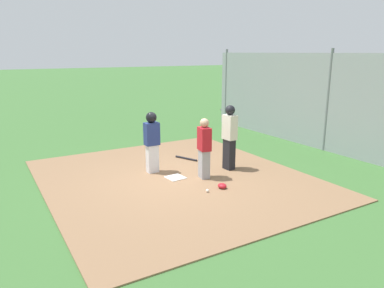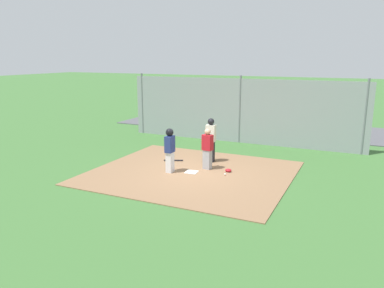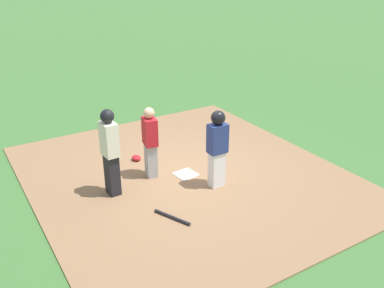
{
  "view_description": "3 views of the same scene",
  "coord_description": "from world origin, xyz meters",
  "px_view_note": "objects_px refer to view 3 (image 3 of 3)",
  "views": [
    {
      "loc": [
        -7.98,
        4.2,
        3.23
      ],
      "look_at": [
        0.67,
        -0.9,
        0.68
      ],
      "focal_mm": 34.05,
      "sensor_mm": 36.0,
      "label": 1
    },
    {
      "loc": [
        -5.69,
        12.14,
        4.25
      ],
      "look_at": [
        0.5,
        -1.11,
        0.83
      ],
      "focal_mm": 35.09,
      "sensor_mm": 36.0,
      "label": 2
    },
    {
      "loc": [
        7.08,
        -4.19,
        4.45
      ],
      "look_at": [
        0.54,
        -0.17,
        1.02
      ],
      "focal_mm": 39.47,
      "sensor_mm": 36.0,
      "label": 3
    }
  ],
  "objects_px": {
    "home_plate": "(186,174)",
    "baseball_bat": "(172,217)",
    "runner": "(217,144)",
    "umpire": "(110,151)",
    "catcher": "(150,142)",
    "baseball": "(153,154)",
    "catcher_mask": "(136,158)"
  },
  "relations": [
    {
      "from": "home_plate",
      "to": "umpire",
      "type": "bearing_deg",
      "value": -93.16
    },
    {
      "from": "umpire",
      "to": "baseball_bat",
      "type": "bearing_deg",
      "value": -71.6
    },
    {
      "from": "umpire",
      "to": "runner",
      "type": "xyz_separation_m",
      "value": [
        0.83,
        1.96,
        -0.0
      ]
    },
    {
      "from": "umpire",
      "to": "baseball",
      "type": "distance_m",
      "value": 2.1
    },
    {
      "from": "home_plate",
      "to": "baseball_bat",
      "type": "distance_m",
      "value": 1.72
    },
    {
      "from": "umpire",
      "to": "catcher_mask",
      "type": "distance_m",
      "value": 1.78
    },
    {
      "from": "catcher_mask",
      "to": "umpire",
      "type": "bearing_deg",
      "value": -41.96
    },
    {
      "from": "catcher",
      "to": "runner",
      "type": "bearing_deg",
      "value": -38.52
    },
    {
      "from": "catcher",
      "to": "baseball",
      "type": "height_order",
      "value": "catcher"
    },
    {
      "from": "catcher_mask",
      "to": "baseball",
      "type": "distance_m",
      "value": 0.45
    },
    {
      "from": "baseball",
      "to": "catcher_mask",
      "type": "bearing_deg",
      "value": -85.75
    },
    {
      "from": "catcher",
      "to": "umpire",
      "type": "relative_size",
      "value": 0.87
    },
    {
      "from": "baseball",
      "to": "catcher",
      "type": "bearing_deg",
      "value": -27.82
    },
    {
      "from": "umpire",
      "to": "catcher_mask",
      "type": "bearing_deg",
      "value": 44.71
    },
    {
      "from": "runner",
      "to": "catcher",
      "type": "bearing_deg",
      "value": 40.99
    },
    {
      "from": "umpire",
      "to": "runner",
      "type": "relative_size",
      "value": 1.08
    },
    {
      "from": "catcher",
      "to": "runner",
      "type": "height_order",
      "value": "runner"
    },
    {
      "from": "home_plate",
      "to": "baseball_bat",
      "type": "bearing_deg",
      "value": -39.15
    },
    {
      "from": "catcher_mask",
      "to": "baseball",
      "type": "relative_size",
      "value": 3.24
    },
    {
      "from": "catcher_mask",
      "to": "baseball",
      "type": "bearing_deg",
      "value": 94.25
    },
    {
      "from": "catcher",
      "to": "home_plate",
      "type": "bearing_deg",
      "value": -18.8
    },
    {
      "from": "catcher",
      "to": "umpire",
      "type": "bearing_deg",
      "value": -154.15
    },
    {
      "from": "umpire",
      "to": "baseball",
      "type": "xyz_separation_m",
      "value": [
        -1.18,
        1.47,
        -0.92
      ]
    },
    {
      "from": "catcher",
      "to": "umpire",
      "type": "xyz_separation_m",
      "value": [
        0.28,
        -1.0,
        0.14
      ]
    },
    {
      "from": "umpire",
      "to": "catcher_mask",
      "type": "height_order",
      "value": "umpire"
    },
    {
      "from": "umpire",
      "to": "baseball_bat",
      "type": "xyz_separation_m",
      "value": [
        1.42,
        0.57,
        -0.93
      ]
    },
    {
      "from": "catcher_mask",
      "to": "runner",
      "type": "bearing_deg",
      "value": 25.33
    },
    {
      "from": "runner",
      "to": "baseball",
      "type": "bearing_deg",
      "value": 13.64
    },
    {
      "from": "catcher_mask",
      "to": "baseball",
      "type": "xyz_separation_m",
      "value": [
        -0.03,
        0.45,
        -0.02
      ]
    },
    {
      "from": "home_plate",
      "to": "runner",
      "type": "relative_size",
      "value": 0.26
    },
    {
      "from": "home_plate",
      "to": "baseball",
      "type": "bearing_deg",
      "value": -171.93
    },
    {
      "from": "baseball_bat",
      "to": "runner",
      "type": "bearing_deg",
      "value": -90.84
    }
  ]
}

